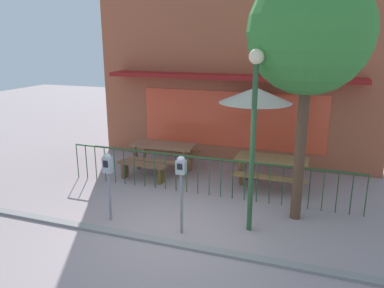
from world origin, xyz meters
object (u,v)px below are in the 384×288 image
(picnic_table_left, at_px, (164,150))
(picnic_table_right, at_px, (271,164))
(patio_umbrella, at_px, (255,96))
(street_tree, at_px, (310,33))
(parking_meter_far, at_px, (181,174))
(parking_meter_near, at_px, (108,169))
(patio_bench, at_px, (142,168))
(street_lamp, at_px, (254,115))

(picnic_table_left, bearing_deg, picnic_table_right, -5.31)
(patio_umbrella, relative_size, street_tree, 0.50)
(parking_meter_far, distance_m, street_tree, 3.58)
(picnic_table_right, bearing_deg, parking_meter_far, -113.27)
(parking_meter_near, height_order, street_tree, street_tree)
(patio_bench, height_order, parking_meter_far, parking_meter_far)
(parking_meter_far, xyz_separation_m, street_lamp, (1.23, 0.57, 1.11))
(patio_umbrella, relative_size, patio_bench, 1.76)
(picnic_table_right, xyz_separation_m, parking_meter_far, (-1.31, -3.04, 0.61))
(street_lamp, bearing_deg, patio_bench, 151.23)
(street_tree, relative_size, street_lamp, 1.42)
(picnic_table_right, xyz_separation_m, street_tree, (0.75, -1.63, 3.18))
(patio_umbrella, bearing_deg, parking_meter_far, -101.64)
(street_lamp, bearing_deg, picnic_table_right, 88.15)
(patio_bench, bearing_deg, picnic_table_right, 11.74)
(picnic_table_right, height_order, parking_meter_far, parking_meter_far)
(patio_umbrella, xyz_separation_m, parking_meter_near, (-2.34, -3.53, -1.13))
(parking_meter_far, bearing_deg, street_tree, 34.55)
(patio_umbrella, xyz_separation_m, street_lamp, (0.50, -2.98, 0.07))
(picnic_table_left, bearing_deg, patio_umbrella, 4.81)
(picnic_table_left, height_order, picnic_table_right, same)
(street_tree, distance_m, street_lamp, 1.87)
(parking_meter_near, xyz_separation_m, street_tree, (3.66, 1.40, 2.65))
(picnic_table_left, height_order, patio_bench, picnic_table_left)
(picnic_table_right, height_order, patio_umbrella, patio_umbrella)
(picnic_table_left, xyz_separation_m, picnic_table_right, (3.12, -0.29, 0.00))
(picnic_table_right, distance_m, street_lamp, 3.02)
(parking_meter_far, height_order, street_tree, street_tree)
(patio_bench, bearing_deg, street_tree, -12.90)
(parking_meter_far, bearing_deg, patio_bench, 130.67)
(picnic_table_left, relative_size, patio_bench, 1.31)
(parking_meter_far, xyz_separation_m, street_tree, (2.06, 1.42, 2.56))
(patio_umbrella, height_order, patio_bench, patio_umbrella)
(picnic_table_left, relative_size, parking_meter_near, 1.26)
(picnic_table_left, relative_size, picnic_table_right, 1.03)
(patio_bench, distance_m, parking_meter_near, 2.49)
(street_lamp, bearing_deg, parking_meter_near, -169.05)
(patio_umbrella, bearing_deg, street_lamp, -80.52)
(parking_meter_near, distance_m, street_lamp, 3.13)
(parking_meter_far, relative_size, street_tree, 0.32)
(parking_meter_near, bearing_deg, parking_meter_far, -0.67)
(picnic_table_right, distance_m, patio_bench, 3.41)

